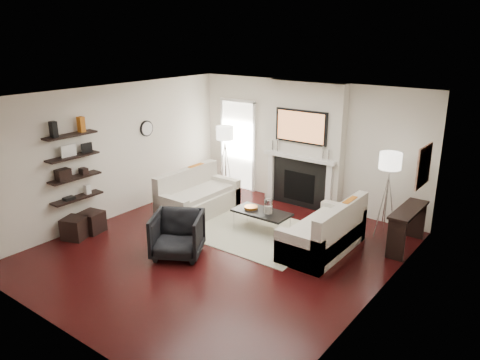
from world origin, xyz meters
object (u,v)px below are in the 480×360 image
Objects in this scene: armchair at (177,233)px; lamp_left_shade at (225,133)px; coffee_table at (262,212)px; lamp_right_shade at (390,161)px; loveseat_right_base at (322,239)px; loveseat_left_base at (199,204)px; ottoman_near at (92,222)px.

lamp_left_shade reaches higher than armchair.
lamp_right_shade is at bearing 34.09° from coffee_table.
lamp_right_shade reaches higher than loveseat_right_base.
loveseat_right_base is at bearing -0.00° from loveseat_left_base.
loveseat_left_base is 1.90m from lamp_left_shade.
loveseat_left_base is at bearing 180.00° from loveseat_right_base.
loveseat_right_base is at bearing -0.49° from coffee_table.
armchair is (-1.88, -1.66, 0.21)m from loveseat_right_base.
loveseat_right_base is (2.89, -0.00, 0.00)m from loveseat_left_base.
loveseat_right_base reaches higher than ottoman_near.
coffee_table is 1.77m from armchair.
armchair is at bearing -130.15° from lamp_right_shade.
loveseat_right_base is 3.77m from lamp_left_shade.
lamp_left_shade reaches higher than coffee_table.
armchair reaches higher than coffee_table.
ottoman_near is at bearing 157.53° from armchair.
coffee_table is at bearing 179.51° from loveseat_right_base.
loveseat_left_base is 1.60m from coffee_table.
lamp_right_shade is at bearing 35.69° from ottoman_near.
lamp_right_shade is at bearing 20.45° from loveseat_left_base.
armchair reaches higher than loveseat_right_base.
coffee_table is at bearing 0.40° from loveseat_left_base.
lamp_left_shade is (-3.28, 1.38, 1.24)m from loveseat_right_base.
loveseat_right_base is 2.15× the size of armchair.
loveseat_right_base is 1.90m from lamp_right_shade.
loveseat_left_base is 2.19m from ottoman_near.
ottoman_near is (-4.52, -3.25, -1.25)m from lamp_right_shade.
lamp_left_shade reaches higher than loveseat_right_base.
lamp_right_shade is (3.50, 1.31, 1.24)m from loveseat_left_base.
lamp_left_shade is at bearing 145.41° from coffee_table.
loveseat_right_base is at bearing 26.44° from ottoman_near.
lamp_left_shade is 1.00× the size of lamp_right_shade.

